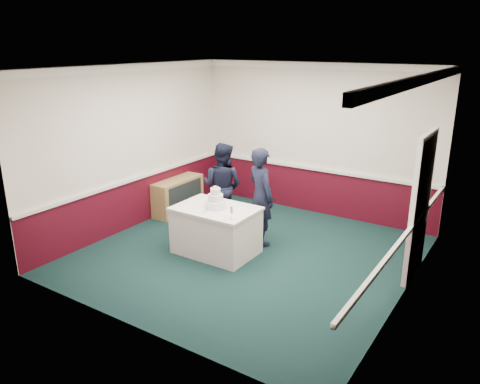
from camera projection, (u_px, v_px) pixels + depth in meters
The scene contains 9 objects.
ground at pixel (247, 254), 7.74m from camera, with size 5.00×5.00×0.00m, color #132F2C.
room_shell at pixel (272, 132), 7.59m from camera, with size 5.00×5.00×3.00m.
sideboard at pixel (178, 196), 9.58m from camera, with size 0.41×1.20×0.70m.
cake_table at pixel (216, 230), 7.70m from camera, with size 1.32×0.92×0.79m.
wedding_cake at pixel (216, 201), 7.55m from camera, with size 0.35×0.35×0.36m.
cake_knife at pixel (207, 211), 7.44m from camera, with size 0.01×0.22×0.01m, color silver.
champagne_flute at pixel (232, 210), 7.06m from camera, with size 0.05×0.05×0.21m.
person_man at pixel (222, 186), 8.61m from camera, with size 0.79×0.62×1.63m, color black.
person_woman at pixel (261, 197), 7.94m from camera, with size 0.62×0.41×1.70m, color black.
Camera 1 is at (3.74, -5.98, 3.36)m, focal length 35.00 mm.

